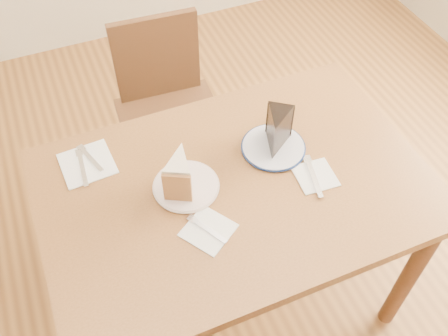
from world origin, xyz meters
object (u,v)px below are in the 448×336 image
(plate_cream, at_px, (186,186))
(plate_navy, at_px, (273,147))
(chocolate_cake, at_px, (277,133))
(table, at_px, (235,203))
(chair_far, at_px, (169,111))
(carrot_cake, at_px, (180,172))

(plate_cream, xyz_separation_m, plate_navy, (0.32, 0.04, 0.00))
(plate_navy, height_order, chocolate_cake, chocolate_cake)
(plate_cream, height_order, chocolate_cake, chocolate_cake)
(table, bearing_deg, plate_cream, 162.38)
(chair_far, distance_m, chocolate_cake, 0.70)
(table, relative_size, plate_navy, 5.92)
(plate_cream, distance_m, plate_navy, 0.32)
(plate_navy, bearing_deg, table, -153.26)
(plate_navy, xyz_separation_m, chocolate_cake, (0.00, -0.00, 0.07))
(plate_cream, relative_size, plate_navy, 0.97)
(plate_cream, bearing_deg, carrot_cake, 130.08)
(table, distance_m, carrot_cake, 0.23)
(chair_far, xyz_separation_m, plate_cream, (-0.13, -0.62, 0.28))
(table, bearing_deg, chocolate_cake, 25.57)
(carrot_cake, bearing_deg, chocolate_cake, 32.70)
(plate_cream, height_order, plate_navy, same)
(table, distance_m, plate_navy, 0.22)
(table, relative_size, carrot_cake, 10.52)
(plate_navy, bearing_deg, plate_cream, -172.53)
(carrot_cake, height_order, chocolate_cake, chocolate_cake)
(table, xyz_separation_m, chocolate_cake, (0.18, 0.09, 0.17))
(plate_navy, distance_m, carrot_cake, 0.34)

